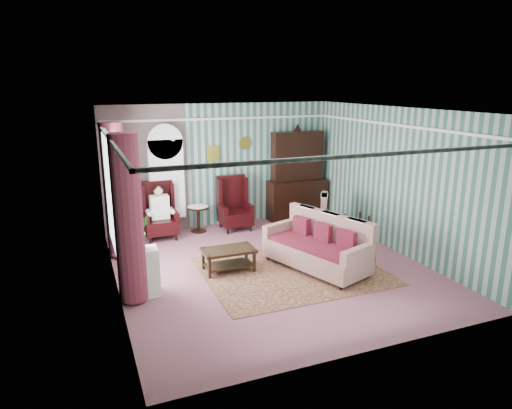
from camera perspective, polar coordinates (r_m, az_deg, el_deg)
name	(u,v)px	position (r m, az deg, el deg)	size (l,w,h in m)	color
floor	(271,268)	(8.63, 1.85, -7.88)	(6.00, 6.00, 0.00)	#925563
room_shell	(235,162)	(8.01, -2.61, 5.30)	(5.53, 6.02, 2.91)	#345E56
bookcase	(167,185)	(10.53, -11.12, 2.45)	(0.80, 0.28, 2.24)	white
dresser_hutch	(297,173)	(11.43, 5.21, 3.95)	(1.50, 0.56, 2.36)	black
wingback_left	(160,211)	(10.23, -11.94, -0.81)	(0.76, 0.80, 1.25)	black
wingback_right	(235,204)	(10.65, -2.64, 0.11)	(0.76, 0.80, 1.25)	black
seated_woman	(160,213)	(10.24, -11.93, -1.00)	(0.44, 0.40, 1.18)	silver
round_side_table	(198,219)	(10.64, -7.22, -1.82)	(0.50, 0.50, 0.60)	black
nest_table	(356,226)	(10.42, 12.42, -2.60)	(0.45, 0.38, 0.54)	black
plant_stand	(141,273)	(7.62, -14.15, -8.27)	(0.55, 0.35, 0.80)	silver
rug	(292,271)	(8.49, 4.54, -8.26)	(3.20, 2.60, 0.01)	#4D1922
sofa	(316,245)	(8.50, 7.52, -5.04)	(2.03, 1.06, 0.92)	beige
floral_armchair	(309,217)	(10.06, 6.64, -1.60)	(0.84, 0.71, 1.00)	#BAAE90
coffee_table	(229,260)	(8.42, -3.45, -6.93)	(0.96, 0.55, 0.43)	black
potted_plant_a	(134,239)	(7.35, -14.96, -4.14)	(0.37, 0.32, 0.41)	#184D1A
potted_plant_b	(140,232)	(7.49, -14.26, -3.31)	(0.28, 0.23, 0.52)	#1E551A
potted_plant_c	(135,237)	(7.45, -14.86, -3.89)	(0.23, 0.23, 0.41)	#1B4816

